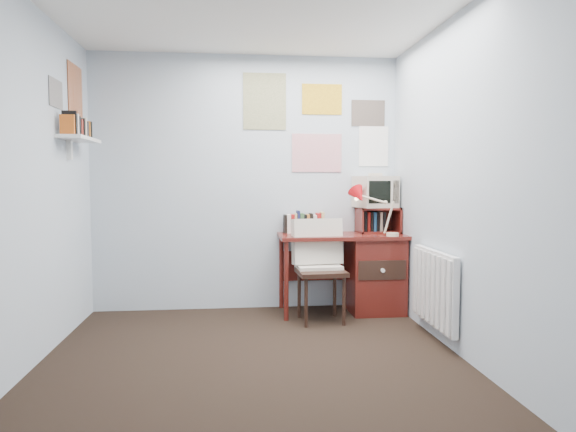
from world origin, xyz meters
name	(u,v)px	position (x,y,z in m)	size (l,w,h in m)	color
ground	(255,372)	(0.00, 0.00, 0.00)	(3.50, 3.50, 0.00)	black
back_wall	(247,183)	(0.00, 1.75, 1.25)	(3.00, 0.02, 2.50)	#B2BECB
left_wall	(11,185)	(-1.50, 0.00, 1.25)	(0.02, 3.50, 2.50)	#B2BECB
right_wall	(474,184)	(1.50, 0.00, 1.25)	(0.02, 3.50, 2.50)	#B2BECB
desk	(369,270)	(1.17, 1.48, 0.41)	(1.20, 0.55, 0.76)	#5C1A15
desk_chair	(321,272)	(0.65, 1.18, 0.45)	(0.46, 0.44, 0.90)	black
desk_lamp	(393,214)	(1.34, 1.26, 0.97)	(0.29, 0.25, 0.42)	red
tv_riser	(378,220)	(1.29, 1.59, 0.89)	(0.40, 0.30, 0.25)	#5C1A15
crt_tv	(375,190)	(1.26, 1.61, 1.18)	(0.36, 0.33, 0.34)	beige
book_row	(314,222)	(0.66, 1.66, 0.87)	(0.60, 0.14, 0.22)	#5C1A15
radiator	(435,288)	(1.46, 0.55, 0.42)	(0.09, 0.80, 0.60)	white
wall_shelf	(79,139)	(-1.40, 1.10, 1.62)	(0.20, 0.62, 0.24)	white
posters_back	(317,123)	(0.70, 1.74, 1.85)	(1.20, 0.01, 0.90)	white
posters_left	(66,92)	(-1.49, 1.10, 2.00)	(0.01, 0.70, 0.60)	white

